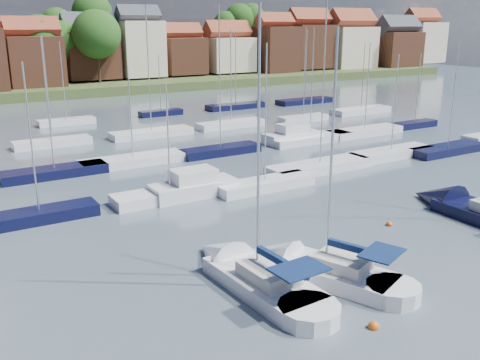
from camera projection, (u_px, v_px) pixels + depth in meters
ground at (158, 143)px, 62.04m from camera, size 260.00×260.00×0.00m
sailboat_left at (248, 274)px, 28.83m from camera, size 3.56×11.56×15.54m
sailboat_centre at (315, 269)px, 29.44m from camera, size 6.41×10.84×14.38m
sailboat_navy at (472, 211)px, 38.58m from camera, size 3.57×12.57×17.28m
buoy_c at (374, 328)px, 24.37m from camera, size 0.51×0.51×0.51m
buoy_e at (389, 226)px, 36.71m from camera, size 0.45×0.45×0.45m
buoy_g at (338, 264)px, 30.88m from camera, size 0.41×0.41×0.41m
marina_field at (191, 145)px, 58.89m from camera, size 79.62×41.41×15.93m
far_shore_town at (24, 58)px, 137.82m from camera, size 212.46×90.00×22.27m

